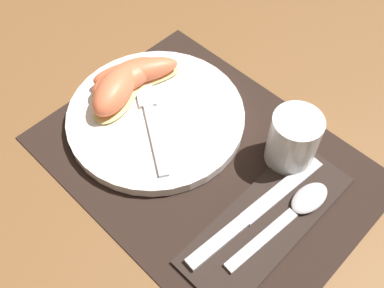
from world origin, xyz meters
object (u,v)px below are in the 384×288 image
object	(u,v)px
fork	(149,110)
citrus_wedge_1	(126,79)
plate	(153,118)
citrus_wedge_2	(115,92)
citrus_wedge_0	(136,73)
knife	(254,212)
spoon	(297,209)
juice_glass	(292,142)

from	to	relation	value
fork	citrus_wedge_1	distance (m)	0.06
plate	fork	world-z (taller)	fork
citrus_wedge_2	citrus_wedge_0	bearing A→B (deg)	101.28
citrus_wedge_0	citrus_wedge_2	size ratio (longest dim) A/B	1.23
knife	citrus_wedge_2	distance (m)	0.26
plate	knife	world-z (taller)	plate
fork	citrus_wedge_2	size ratio (longest dim) A/B	1.58
spoon	citrus_wedge_2	bearing A→B (deg)	-170.72
knife	fork	size ratio (longest dim) A/B	1.29
knife	citrus_wedge_1	size ratio (longest dim) A/B	1.90
fork	citrus_wedge_1	size ratio (longest dim) A/B	1.47
citrus_wedge_0	citrus_wedge_2	bearing A→B (deg)	-78.72
plate	citrus_wedge_1	distance (m)	0.07
fork	juice_glass	bearing A→B (deg)	25.31
juice_glass	citrus_wedge_1	xyz separation A→B (m)	(-0.25, -0.08, -0.00)
plate	citrus_wedge_1	bearing A→B (deg)	171.21
plate	juice_glass	distance (m)	0.20
plate	spoon	bearing A→B (deg)	6.81
citrus_wedge_1	knife	bearing A→B (deg)	-4.89
spoon	plate	bearing A→B (deg)	-173.19
plate	fork	distance (m)	0.01
citrus_wedge_1	spoon	bearing A→B (deg)	3.25
juice_glass	citrus_wedge_2	xyz separation A→B (m)	(-0.24, -0.11, -0.00)
juice_glass	citrus_wedge_2	size ratio (longest dim) A/B	0.72
juice_glass	citrus_wedge_2	bearing A→B (deg)	-155.36
spoon	citrus_wedge_0	size ratio (longest dim) A/B	1.26
spoon	citrus_wedge_1	world-z (taller)	citrus_wedge_1
fork	citrus_wedge_2	bearing A→B (deg)	-157.96
juice_glass	spoon	bearing A→B (deg)	-45.43
fork	citrus_wedge_2	distance (m)	0.06
citrus_wedge_1	fork	bearing A→B (deg)	-9.85
knife	citrus_wedge_2	xyz separation A→B (m)	(-0.26, -0.01, 0.03)
citrus_wedge_0	spoon	bearing A→B (deg)	-0.11
citrus_wedge_1	juice_glass	bearing A→B (deg)	17.34
citrus_wedge_2	juice_glass	bearing A→B (deg)	24.64
juice_glass	citrus_wedge_0	world-z (taller)	juice_glass
citrus_wedge_1	citrus_wedge_2	bearing A→B (deg)	-68.08
citrus_wedge_2	plate	bearing A→B (deg)	18.94
plate	citrus_wedge_0	distance (m)	0.08
citrus_wedge_1	plate	bearing A→B (deg)	-8.79
plate	knife	size ratio (longest dim) A/B	1.12
spoon	citrus_wedge_0	world-z (taller)	citrus_wedge_0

